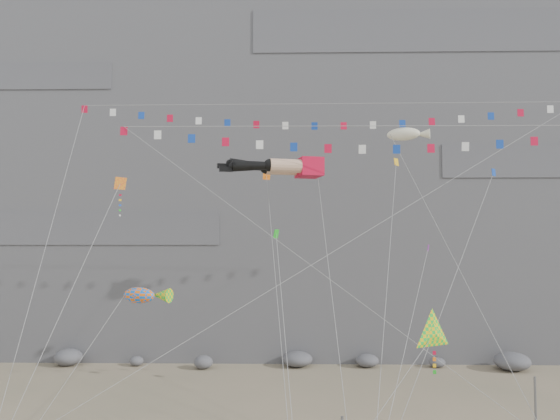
% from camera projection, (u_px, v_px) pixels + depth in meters
% --- Properties ---
extents(cliff, '(80.00, 28.00, 50.00)m').
position_uv_depth(cliff, '(296.00, 120.00, 63.52)').
color(cliff, slate).
rests_on(cliff, ground).
extents(talus_boulders, '(60.00, 3.00, 1.20)m').
position_uv_depth(talus_boulders, '(297.00, 360.00, 47.10)').
color(talus_boulders, slate).
rests_on(talus_boulders, ground).
extents(anchor_pole_right, '(0.12, 0.12, 3.76)m').
position_uv_depth(anchor_pole_right, '(536.00, 414.00, 28.18)').
color(anchor_pole_right, slate).
rests_on(anchor_pole_right, ground).
extents(legs_kite, '(7.75, 13.90, 20.20)m').
position_uv_depth(legs_kite, '(282.00, 167.00, 36.36)').
color(legs_kite, red).
rests_on(legs_kite, ground).
extents(flag_banner_upper, '(36.67, 13.45, 30.36)m').
position_uv_depth(flag_banner_upper, '(329.00, 104.00, 40.38)').
color(flag_banner_upper, red).
rests_on(flag_banner_upper, ground).
extents(flag_banner_lower, '(32.05, 6.08, 20.78)m').
position_uv_depth(flag_banner_lower, '(379.00, 126.00, 34.04)').
color(flag_banner_lower, red).
rests_on(flag_banner_lower, ground).
extents(harlequin_kite, '(4.50, 8.35, 16.53)m').
position_uv_depth(harlequin_kite, '(120.00, 185.00, 33.71)').
color(harlequin_kite, red).
rests_on(harlequin_kite, ground).
extents(fish_windsock, '(7.10, 3.82, 9.80)m').
position_uv_depth(fish_windsock, '(139.00, 296.00, 29.96)').
color(fish_windsock, '#FF650D').
rests_on(fish_windsock, ground).
extents(delta_kite, '(6.81, 3.86, 8.92)m').
position_uv_depth(delta_kite, '(434.00, 334.00, 26.19)').
color(delta_kite, yellow).
rests_on(delta_kite, ground).
extents(blimp_windsock, '(6.71, 13.50, 22.89)m').
position_uv_depth(blimp_windsock, '(404.00, 135.00, 40.30)').
color(blimp_windsock, '#EFEAC4').
rests_on(blimp_windsock, ground).
extents(small_kite_a, '(2.55, 15.09, 21.21)m').
position_uv_depth(small_kite_a, '(267.00, 179.00, 38.90)').
color(small_kite_a, orange).
rests_on(small_kite_a, ground).
extents(small_kite_b, '(5.95, 12.07, 16.38)m').
position_uv_depth(small_kite_b, '(427.00, 252.00, 36.26)').
color(small_kite_b, purple).
rests_on(small_kite_b, ground).
extents(small_kite_c, '(1.84, 9.27, 14.17)m').
position_uv_depth(small_kite_c, '(276.00, 237.00, 31.64)').
color(small_kite_c, green).
rests_on(small_kite_c, ground).
extents(small_kite_d, '(4.53, 14.29, 21.56)m').
position_uv_depth(small_kite_d, '(396.00, 166.00, 37.72)').
color(small_kite_d, yellow).
rests_on(small_kite_d, ground).
extents(small_kite_e, '(9.33, 9.39, 19.52)m').
position_uv_depth(small_kite_e, '(492.00, 178.00, 34.27)').
color(small_kite_e, '#123AA2').
rests_on(small_kite_e, ground).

